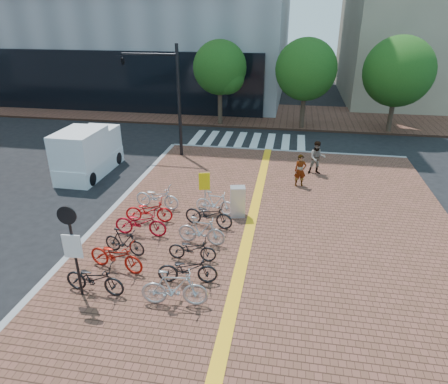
% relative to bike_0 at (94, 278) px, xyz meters
% --- Properties ---
extents(ground, '(120.00, 120.00, 0.00)m').
position_rel_bike_0_xyz_m(ground, '(2.12, 2.44, -0.65)').
color(ground, black).
rests_on(ground, ground).
extents(tactile_strip, '(0.40, 34.00, 0.01)m').
position_rel_bike_0_xyz_m(tactile_strip, '(4.12, -2.56, -0.49)').
color(tactile_strip, yellow).
rests_on(tactile_strip, sidewalk).
extents(kerb_north, '(14.00, 0.25, 0.15)m').
position_rel_bike_0_xyz_m(kerb_north, '(5.12, 14.44, -0.57)').
color(kerb_north, gray).
rests_on(kerb_north, ground).
extents(far_sidewalk, '(70.00, 8.00, 0.15)m').
position_rel_bike_0_xyz_m(far_sidewalk, '(2.12, 23.44, -0.57)').
color(far_sidewalk, brown).
rests_on(far_sidewalk, ground).
extents(crosswalk, '(7.50, 4.00, 0.01)m').
position_rel_bike_0_xyz_m(crosswalk, '(2.62, 16.44, -0.64)').
color(crosswalk, silver).
rests_on(crosswalk, ground).
extents(street_trees, '(16.20, 4.60, 6.35)m').
position_rel_bike_0_xyz_m(street_trees, '(7.16, 19.90, 3.45)').
color(street_trees, '#38281E').
rests_on(street_trees, far_sidewalk).
extents(bike_0, '(1.93, 0.79, 0.99)m').
position_rel_bike_0_xyz_m(bike_0, '(0.00, 0.00, 0.00)').
color(bike_0, black).
rests_on(bike_0, sidewalk).
extents(bike_1, '(2.08, 1.07, 1.04)m').
position_rel_bike_0_xyz_m(bike_1, '(0.14, 1.22, 0.02)').
color(bike_1, '#AA160C').
rests_on(bike_1, sidewalk).
extents(bike_2, '(1.63, 0.73, 0.95)m').
position_rel_bike_0_xyz_m(bike_2, '(0.03, 2.14, -0.02)').
color(bike_2, black).
rests_on(bike_2, sidewalk).
extents(bike_3, '(2.00, 0.70, 1.05)m').
position_rel_bike_0_xyz_m(bike_3, '(0.13, 3.45, 0.03)').
color(bike_3, '#A40B1A').
rests_on(bike_3, sidewalk).
extents(bike_4, '(1.95, 0.89, 0.99)m').
position_rel_bike_0_xyz_m(bike_4, '(0.08, 4.50, -0.00)').
color(bike_4, red).
rests_on(bike_4, sidewalk).
extents(bike_5, '(2.01, 0.87, 1.03)m').
position_rel_bike_0_xyz_m(bike_5, '(0.01, 5.73, 0.02)').
color(bike_5, silver).
rests_on(bike_5, sidewalk).
extents(bike_6, '(1.98, 0.76, 1.16)m').
position_rel_bike_0_xyz_m(bike_6, '(2.50, -0.13, 0.08)').
color(bike_6, '#A8A8AD').
rests_on(bike_6, sidewalk).
extents(bike_7, '(1.93, 0.91, 0.98)m').
position_rel_bike_0_xyz_m(bike_7, '(2.60, 0.95, -0.01)').
color(bike_7, black).
rests_on(bike_7, sidewalk).
extents(bike_8, '(1.65, 0.59, 0.87)m').
position_rel_bike_0_xyz_m(bike_8, '(2.44, 2.17, -0.06)').
color(bike_8, black).
rests_on(bike_8, sidewalk).
extents(bike_9, '(1.80, 0.66, 1.06)m').
position_rel_bike_0_xyz_m(bike_9, '(2.51, 3.23, 0.03)').
color(bike_9, '#A5A5A9').
rests_on(bike_9, sidewalk).
extents(bike_10, '(2.06, 1.01, 1.03)m').
position_rel_bike_0_xyz_m(bike_10, '(2.50, 4.55, 0.02)').
color(bike_10, black).
rests_on(bike_10, sidewalk).
extents(bike_11, '(1.71, 0.65, 1.00)m').
position_rel_bike_0_xyz_m(bike_11, '(2.55, 5.61, 0.00)').
color(bike_11, white).
rests_on(bike_11, sidewalk).
extents(pedestrian_a, '(0.63, 0.48, 1.56)m').
position_rel_bike_0_xyz_m(pedestrian_a, '(5.99, 9.19, 0.28)').
color(pedestrian_a, gray).
rests_on(pedestrian_a, sidewalk).
extents(pedestrian_b, '(0.91, 0.75, 1.72)m').
position_rel_bike_0_xyz_m(pedestrian_b, '(6.83, 10.94, 0.37)').
color(pedestrian_b, '#535869').
rests_on(pedestrian_b, sidewalk).
extents(utility_box, '(0.67, 0.55, 1.30)m').
position_rel_bike_0_xyz_m(utility_box, '(3.49, 5.58, 0.15)').
color(utility_box, '#BDBCC1').
rests_on(utility_box, sidewalk).
extents(yellow_sign, '(0.46, 0.17, 1.71)m').
position_rel_bike_0_xyz_m(yellow_sign, '(2.08, 5.84, 0.69)').
color(yellow_sign, '#B7B7BC').
rests_on(yellow_sign, sidewalk).
extents(notice_sign, '(0.55, 0.14, 2.97)m').
position_rel_bike_0_xyz_m(notice_sign, '(-0.37, -0.21, 1.38)').
color(notice_sign, black).
rests_on(notice_sign, sidewalk).
extents(traffic_light_pole, '(3.31, 1.28, 6.16)m').
position_rel_bike_0_xyz_m(traffic_light_pole, '(-2.26, 12.60, 3.76)').
color(traffic_light_pole, black).
rests_on(traffic_light_pole, sidewalk).
extents(box_truck, '(1.95, 4.34, 2.50)m').
position_rel_bike_0_xyz_m(box_truck, '(-4.90, 9.27, 0.53)').
color(box_truck, white).
rests_on(box_truck, ground).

